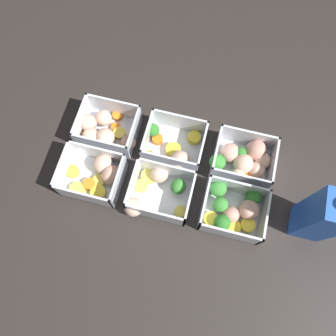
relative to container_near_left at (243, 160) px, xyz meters
name	(u,v)px	position (x,y,z in m)	size (l,w,h in m)	color
ground_plane	(168,171)	(0.17, 0.06, -0.03)	(4.00, 4.00, 0.00)	#282321
container_near_left	(243,160)	(0.00, 0.00, 0.00)	(0.15, 0.13, 0.07)	silver
container_near_center	(174,146)	(0.17, 0.01, 0.00)	(0.15, 0.13, 0.07)	silver
container_near_right	(105,130)	(0.34, 0.01, 0.00)	(0.16, 0.13, 0.07)	silver
container_far_left	(233,209)	(0.00, 0.12, 0.00)	(0.14, 0.12, 0.07)	silver
container_far_center	(157,192)	(0.18, 0.13, 0.00)	(0.15, 0.15, 0.07)	silver
container_far_right	(98,175)	(0.33, 0.12, 0.00)	(0.15, 0.13, 0.07)	silver
juice_carton	(322,216)	(-0.17, 0.11, 0.07)	(0.07, 0.07, 0.20)	blue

